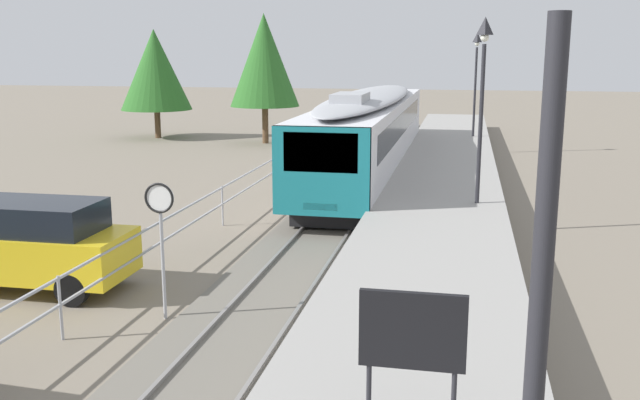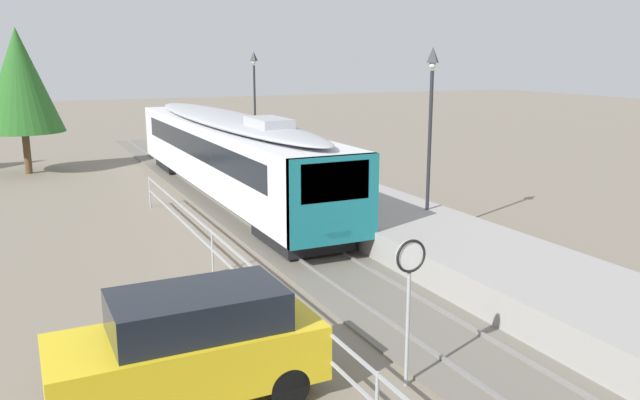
% 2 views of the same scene
% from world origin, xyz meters
% --- Properties ---
extents(ground_plane, '(160.00, 160.00, 0.00)m').
position_xyz_m(ground_plane, '(-3.00, 22.00, 0.00)').
color(ground_plane, slate).
extents(track_rails, '(3.20, 60.00, 0.14)m').
position_xyz_m(track_rails, '(0.00, 22.00, 0.03)').
color(track_rails, '#6B665B').
rests_on(track_rails, ground).
extents(commuter_train, '(2.82, 20.58, 3.74)m').
position_xyz_m(commuter_train, '(0.00, 30.14, 2.15)').
color(commuter_train, silver).
rests_on(commuter_train, track_rails).
extents(station_platform, '(3.90, 60.00, 0.90)m').
position_xyz_m(station_platform, '(3.25, 22.00, 0.45)').
color(station_platform, '#999691').
rests_on(station_platform, ground).
extents(platform_lamp_mid_platform, '(0.34, 0.34, 5.35)m').
position_xyz_m(platform_lamp_mid_platform, '(4.37, 21.73, 4.62)').
color(platform_lamp_mid_platform, '#232328').
rests_on(platform_lamp_mid_platform, station_platform).
extents(platform_lamp_far_end, '(0.34, 0.34, 5.35)m').
position_xyz_m(platform_lamp_far_end, '(4.37, 38.74, 4.62)').
color(platform_lamp_far_end, '#232328').
rests_on(platform_lamp_far_end, station_platform).
extents(speed_limit_sign, '(0.61, 0.10, 2.81)m').
position_xyz_m(speed_limit_sign, '(-1.85, 13.37, 2.12)').
color(speed_limit_sign, '#9EA0A5').
rests_on(speed_limit_sign, ground).
extents(carpark_fence, '(0.06, 36.06, 1.25)m').
position_xyz_m(carpark_fence, '(-3.30, 12.00, 0.91)').
color(carpark_fence, '#9EA0A5').
rests_on(carpark_fence, ground).
extents(parked_suv_yellow, '(4.62, 1.94, 2.04)m').
position_xyz_m(parked_suv_yellow, '(-5.55, 14.49, 1.06)').
color(parked_suv_yellow, gold).
rests_on(parked_suv_yellow, ground).
extents(tree_behind_carpark, '(4.02, 4.02, 7.43)m').
position_xyz_m(tree_behind_carpark, '(-7.53, 40.58, 4.78)').
color(tree_behind_carpark, brown).
rests_on(tree_behind_carpark, ground).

